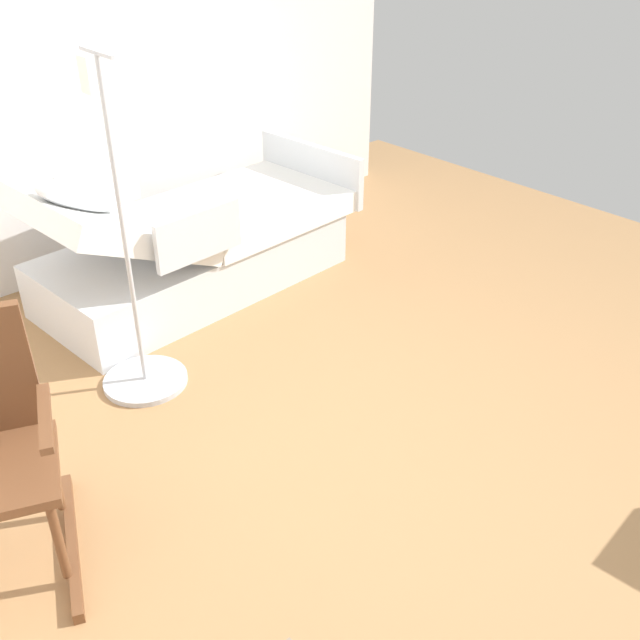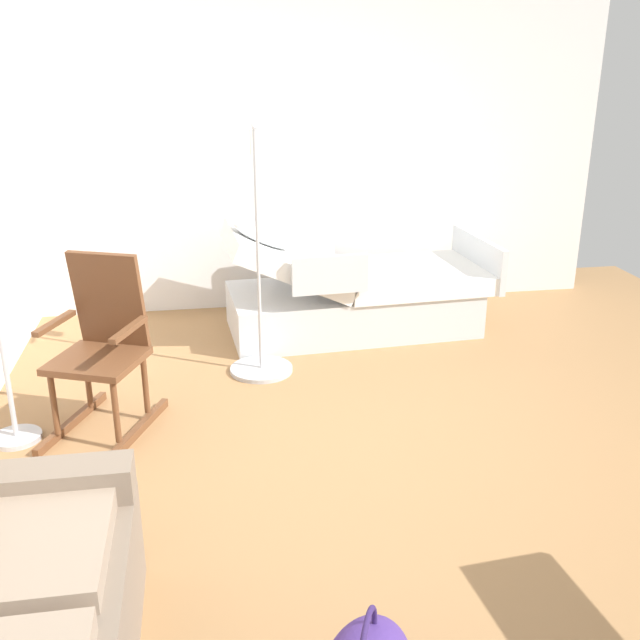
% 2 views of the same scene
% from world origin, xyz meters
% --- Properties ---
extents(ground_plane, '(6.60, 6.60, 0.00)m').
position_xyz_m(ground_plane, '(0.00, 0.00, 0.00)').
color(ground_plane, '#9E7247').
extents(side_wall, '(0.10, 4.97, 2.70)m').
position_xyz_m(side_wall, '(2.69, 0.00, 1.35)').
color(side_wall, white).
rests_on(side_wall, ground).
extents(hospital_bed, '(1.11, 2.15, 1.00)m').
position_xyz_m(hospital_bed, '(1.92, -0.16, 0.30)').
color(hospital_bed, silver).
rests_on(hospital_bed, ground).
extents(rocking_chair, '(0.88, 0.73, 1.05)m').
position_xyz_m(rocking_chair, '(0.58, 1.61, 0.50)').
color(rocking_chair, brown).
rests_on(rocking_chair, ground).
extents(iv_pole, '(0.44, 0.44, 1.69)m').
position_xyz_m(iv_pole, '(1.21, 0.64, 0.25)').
color(iv_pole, '#B2B5BA').
rests_on(iv_pole, ground).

